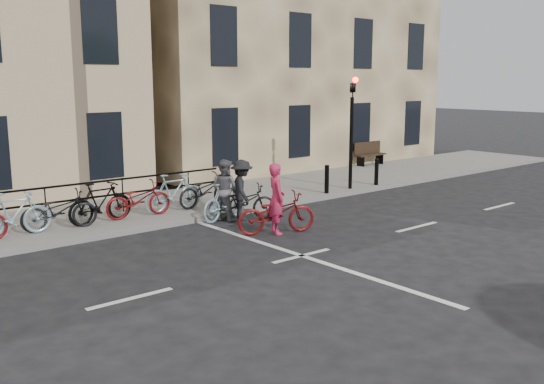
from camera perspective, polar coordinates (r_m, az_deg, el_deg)
ground at (r=13.02m, az=2.80°, el=-6.03°), size 120.00×120.00×0.00m
sidewalk at (r=16.21m, az=-22.86°, el=-3.26°), size 46.00×4.00×0.15m
building_east at (r=28.32m, az=-1.71°, el=15.49°), size 14.00×10.00×12.00m
traffic_light at (r=19.98m, az=7.53°, el=6.85°), size 0.18×0.30×3.90m
bollard_east at (r=19.26m, az=5.17°, el=1.21°), size 0.14×0.14×0.90m
bollard_west at (r=21.01m, az=9.81°, el=1.88°), size 0.14×0.14×0.90m
bench at (r=25.96m, az=9.11°, el=3.70°), size 1.60×0.41×0.97m
parked_bikes at (r=15.41m, az=-19.46°, el=-1.55°), size 10.40×1.23×1.05m
cyclist_pink at (r=14.73m, az=0.40°, el=-1.65°), size 2.05×1.36×1.73m
cyclist_grey at (r=16.18m, az=-4.45°, el=-0.34°), size 1.77×0.93×1.64m
cyclist_dark at (r=16.19m, az=-2.84°, el=-0.41°), size 1.92×1.35×1.62m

